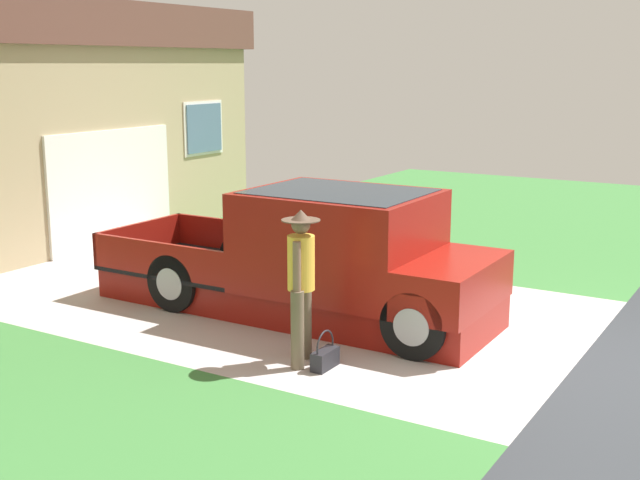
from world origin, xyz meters
name	(u,v)px	position (x,y,z in m)	size (l,w,h in m)	color
pickup_truck	(325,260)	(-0.20, 3.33, 0.79)	(2.03, 5.57, 1.72)	maroon
person_with_hat	(301,277)	(-1.82, 2.67, 1.00)	(0.48, 0.43, 1.76)	brown
handbag	(325,357)	(-1.82, 2.36, 0.13)	(0.39, 0.16, 0.44)	#232328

